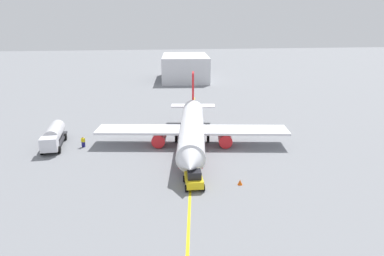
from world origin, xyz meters
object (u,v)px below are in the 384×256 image
at_px(fuel_tanker, 54,136).
at_px(airplane, 192,129).
at_px(pushback_tug, 194,179).
at_px(safety_cone_nose, 240,182).
at_px(refueling_worker, 83,142).

bearing_deg(fuel_tanker, airplane, 82.77).
distance_m(pushback_tug, safety_cone_nose, 5.66).
xyz_separation_m(fuel_tanker, refueling_worker, (1.12, 4.57, -0.90)).
xyz_separation_m(fuel_tanker, safety_cone_nose, (17.65, 25.22, -1.39)).
relative_size(refueling_worker, safety_cone_nose, 2.58).
bearing_deg(pushback_tug, airplane, 172.43).
bearing_deg(refueling_worker, safety_cone_nose, 51.34).
height_order(airplane, pushback_tug, airplane).
xyz_separation_m(airplane, safety_cone_nose, (14.91, 3.66, -2.34)).
height_order(airplane, safety_cone_nose, airplane).
xyz_separation_m(airplane, refueling_worker, (-1.61, -16.99, -1.85)).
distance_m(airplane, pushback_tug, 14.85).
relative_size(fuel_tanker, safety_cone_nose, 15.32).
bearing_deg(pushback_tug, fuel_tanker, -131.51).
relative_size(fuel_tanker, pushback_tug, 2.76).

